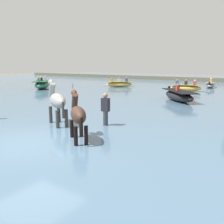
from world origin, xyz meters
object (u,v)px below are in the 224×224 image
object	(u,v)px
channel_buoy	(73,91)
horse_lead_dark_bay	(78,116)
boat_near_port	(42,85)
boat_far_offshore	(119,84)
boat_mid_outer	(186,88)
boat_far_inshore	(179,96)
person_wading_close	(106,112)
boat_mid_channel	(210,85)
horse_trailing_grey	(57,102)

from	to	relation	value
channel_buoy	horse_lead_dark_bay	bearing A→B (deg)	-45.84
boat_near_port	horse_lead_dark_bay	bearing A→B (deg)	-36.44
boat_far_offshore	boat_mid_outer	distance (m)	7.52
boat_far_inshore	channel_buoy	distance (m)	9.19
person_wading_close	boat_mid_channel	bearing A→B (deg)	91.88
boat_mid_channel	boat_far_inshore	size ratio (longest dim) A/B	0.68
horse_trailing_grey	boat_near_port	distance (m)	16.22
boat_near_port	boat_mid_channel	xyz separation A→B (m)	(13.89, 10.86, -0.12)
horse_trailing_grey	boat_far_inshore	size ratio (longest dim) A/B	0.57
horse_lead_dark_bay	horse_trailing_grey	distance (m)	2.48
boat_far_offshore	boat_mid_outer	world-z (taller)	boat_mid_outer
horse_lead_dark_bay	boat_far_inshore	distance (m)	10.60
boat_far_offshore	boat_near_port	distance (m)	8.17
horse_lead_dark_bay	channel_buoy	size ratio (longest dim) A/B	2.44
boat_near_port	boat_far_inshore	bearing A→B (deg)	-1.98
horse_trailing_grey	boat_near_port	xyz separation A→B (m)	(-12.82, 9.93, -0.55)
channel_buoy	boat_far_offshore	bearing A→B (deg)	89.48
boat_far_inshore	horse_trailing_grey	bearing A→B (deg)	-100.40
boat_far_offshore	channel_buoy	bearing A→B (deg)	-90.52
boat_far_offshore	channel_buoy	xyz separation A→B (m)	(-0.07, -7.26, -0.13)
boat_near_port	boat_mid_channel	bearing A→B (deg)	38.01
horse_lead_dark_bay	person_wading_close	world-z (taller)	horse_lead_dark_bay
channel_buoy	boat_mid_channel	bearing A→B (deg)	54.71
horse_lead_dark_bay	horse_trailing_grey	size ratio (longest dim) A/B	0.90
boat_far_offshore	person_wading_close	size ratio (longest dim) A/B	1.71
boat_near_port	channel_buoy	xyz separation A→B (m)	(5.38, -1.17, -0.23)
boat_far_offshore	boat_far_inshore	size ratio (longest dim) A/B	0.75
boat_near_port	boat_mid_outer	bearing A→B (deg)	23.78
horse_trailing_grey	person_wading_close	xyz separation A→B (m)	(1.73, 0.99, -0.38)
horse_lead_dark_bay	boat_far_offshore	size ratio (longest dim) A/B	0.68
boat_far_offshore	boat_far_inshore	distance (m)	11.24
horse_lead_dark_bay	boat_mid_outer	size ratio (longest dim) A/B	0.65
boat_near_port	boat_far_inshore	size ratio (longest dim) A/B	0.99
horse_lead_dark_bay	boat_mid_channel	distance (m)	21.97
boat_far_inshore	boat_near_port	bearing A→B (deg)	178.02
horse_lead_dark_bay	horse_trailing_grey	xyz separation A→B (m)	(-2.19, 1.16, 0.13)
boat_far_inshore	person_wading_close	bearing A→B (deg)	-90.03
boat_mid_outer	person_wading_close	bearing A→B (deg)	-83.83
boat_near_port	boat_far_offshore	bearing A→B (deg)	48.19
horse_trailing_grey	person_wading_close	bearing A→B (deg)	29.94
horse_lead_dark_bay	channel_buoy	xyz separation A→B (m)	(-9.63, 9.91, -0.65)
boat_mid_channel	boat_far_offshore	bearing A→B (deg)	-150.56
horse_trailing_grey	boat_mid_outer	world-z (taller)	horse_trailing_grey
boat_far_offshore	channel_buoy	size ratio (longest dim) A/B	3.60
horse_lead_dark_bay	person_wading_close	xyz separation A→B (m)	(-0.46, 2.15, -0.25)
horse_lead_dark_bay	boat_mid_channel	bearing A→B (deg)	92.91
horse_lead_dark_bay	horse_trailing_grey	bearing A→B (deg)	152.17
horse_lead_dark_bay	boat_far_inshore	size ratio (longest dim) A/B	0.51
person_wading_close	channel_buoy	distance (m)	12.01
horse_trailing_grey	channel_buoy	bearing A→B (deg)	130.34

